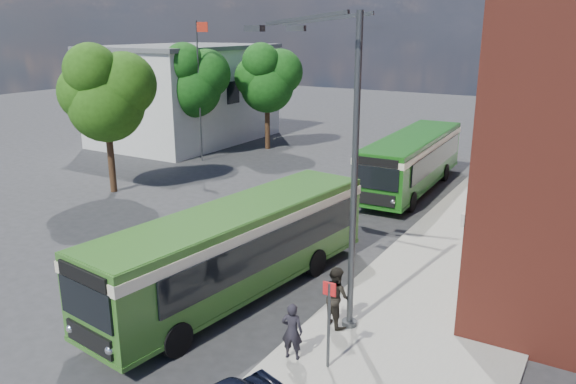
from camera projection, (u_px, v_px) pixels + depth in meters
The scene contains 14 objects.
ground at pixel (244, 268), 20.76m from camera, with size 120.00×120.00×0.00m, color #2C2D2F.
pavement at pixel (486, 235), 23.91m from camera, with size 6.00×48.00×0.15m, color gray.
kerb_line at pixel (417, 224), 25.43m from camera, with size 0.12×48.00×0.01m, color beige.
white_building at pixel (186, 94), 43.39m from camera, with size 9.40×13.40×7.30m.
flagpole at pixel (200, 86), 36.19m from camera, with size 0.95×0.10×9.00m.
street_lamp at pixel (342, 171), 15.39m from camera, with size 2.96×2.38×9.00m.
bus_stop_sign at pixel (329, 319), 14.13m from camera, with size 0.35×0.08×2.52m.
bus_front at pixel (238, 243), 18.27m from camera, with size 3.93×11.48×3.02m.
bus_rear at pixel (412, 157), 30.34m from camera, with size 2.92×11.35×3.02m.
pedestrian_a at pixel (292, 331), 14.68m from camera, with size 0.58×0.38×1.58m, color black.
pedestrian_b at pixel (336, 296), 16.31m from camera, with size 0.89×0.69×1.83m, color black.
tree_left at pixel (105, 93), 28.94m from camera, with size 4.67×4.44×7.88m.
tree_mid at pixel (192, 80), 37.42m from camera, with size 4.55×4.33×7.68m.
tree_right at pixel (267, 78), 39.80m from camera, with size 4.50×4.28×7.60m.
Camera 1 is at (11.17, -15.60, 8.57)m, focal length 35.00 mm.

